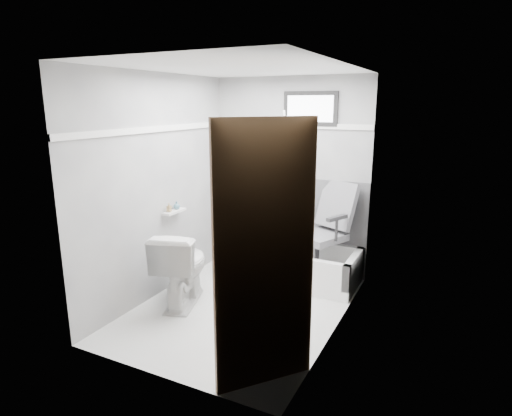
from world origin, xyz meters
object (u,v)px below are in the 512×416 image
Objects in this scene: soap_bottle_b at (177,205)px; toilet at (182,267)px; door at (281,280)px; bathtub at (294,263)px; office_chair at (318,229)px; soap_bottle_a at (169,207)px.

toilet is at bearing -49.82° from soap_bottle_b.
bathtub is at bearing 108.75° from door.
bathtub is at bearing -147.80° from office_chair.
soap_bottle_b is at bearing 90.00° from soap_bottle_a.
door is 2.44m from soap_bottle_b.
soap_bottle_a is at bearing -123.76° from office_chair.
toilet reaches higher than bathtub.
soap_bottle_b reaches higher than bathtub.
soap_bottle_a is 1.02× the size of soap_bottle_b.
bathtub is 1.39m from toilet.
toilet is at bearing -110.19° from office_chair.
office_chair reaches higher than soap_bottle_b.
toilet is 0.74m from soap_bottle_b.
door is 21.38× the size of soap_bottle_b.
office_chair is 1.60m from toilet.
door is at bearing -38.01° from soap_bottle_b.
bathtub is at bearing 35.98° from soap_bottle_a.
soap_bottle_a is (-1.17, -0.85, 0.76)m from bathtub.
office_chair is at bearing 27.45° from soap_bottle_b.
toilet is 8.60× the size of soap_bottle_a.
soap_bottle_b is (-0.32, 0.38, 0.56)m from toilet.
soap_bottle_b is at bearing -67.44° from toilet.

